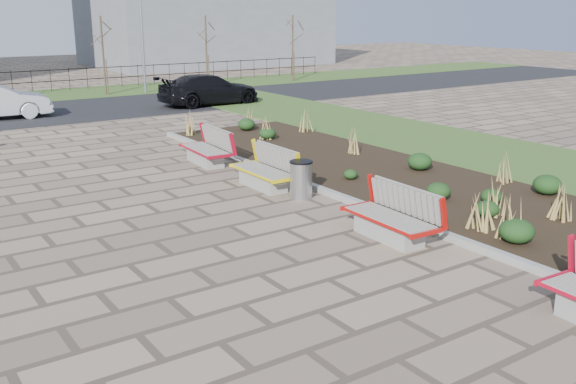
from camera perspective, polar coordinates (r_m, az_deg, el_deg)
ground at (r=9.71m, az=2.78°, el=-10.52°), size 120.00×120.00×0.00m
planting_bed at (r=17.12m, az=9.35°, el=1.23°), size 4.50×18.00×0.10m
planting_curb at (r=15.64m, az=3.16°, el=0.11°), size 0.16×18.00×0.15m
grass_verge_near at (r=20.64m, az=18.96°, el=2.98°), size 5.00×38.00×0.04m
road at (r=29.70m, az=-23.98°, el=6.16°), size 80.00×7.00×0.02m
bench_b at (r=12.56m, az=8.98°, el=-2.01°), size 0.96×2.13×1.00m
bench_c at (r=16.06m, az=-2.27°, el=2.11°), size 0.93×2.11×1.00m
bench_d at (r=18.72m, az=-7.41°, el=3.97°), size 1.03×2.15×1.00m
litter_bin at (r=15.14m, az=1.16°, el=1.05°), size 0.53×0.53×0.89m
car_black at (r=30.71m, az=-7.01°, el=9.04°), size 4.93×2.10×1.42m
tree_d at (r=35.33m, az=-16.10°, el=11.56°), size 1.40×1.40×4.00m
tree_e at (r=37.68m, az=-7.26°, el=12.27°), size 1.40×1.40×4.00m
tree_f at (r=40.79m, az=0.42°, el=12.66°), size 1.40×1.40×4.00m
lamp_east at (r=35.51m, az=-12.83°, el=13.42°), size 0.24×0.60×6.00m
building_grey at (r=55.06m, az=-7.44°, el=16.44°), size 18.00×12.00×10.00m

